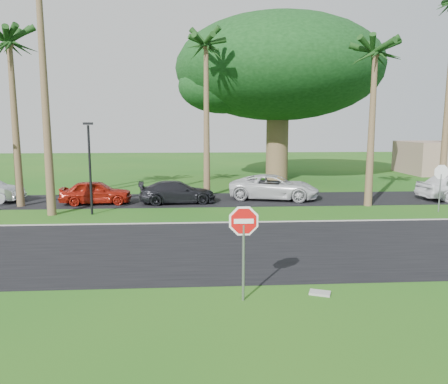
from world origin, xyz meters
The scene contains 15 objects.
ground centered at (0.00, 0.00, 0.00)m, with size 120.00×120.00×0.00m, color #175314.
road centered at (0.00, 2.00, 0.01)m, with size 120.00×8.00×0.02m, color black.
parking_strip centered at (0.00, 12.50, 0.01)m, with size 120.00×5.00×0.02m, color black.
curb centered at (0.00, 6.05, 0.03)m, with size 120.00×0.12×0.06m, color gray.
stop_sign_near centered at (0.50, -3.00, 1.77)m, with size 1.05×0.07×2.62m.
stop_sign_far centered at (12.00, 8.00, 1.77)m, with size 1.05×0.07×2.62m.
palm_left_mid centered at (-10.50, 11.00, 8.68)m, with size 5.00×5.00×10.00m.
palm_center centered at (0.00, 14.00, 9.16)m, with size 5.00×5.00×10.50m.
palm_right_near centered at (9.00, 10.00, 8.19)m, with size 5.00×5.00×9.50m.
canopy_tree centered at (6.00, 22.00, 8.95)m, with size 16.50×16.50×13.12m.
streetlight_right centered at (-6.00, 8.50, 2.65)m, with size 0.45×0.25×4.64m.
car_red centered at (-6.43, 11.47, 0.68)m, with size 1.61×4.00×1.36m, color maroon.
car_dark centered at (-1.78, 11.44, 0.64)m, with size 1.80×4.42×1.28m, color black.
car_minivan centered at (4.06, 12.43, 0.75)m, with size 2.49×5.39×1.50m, color silver.
utility_slab centered at (2.61, -2.71, 0.03)m, with size 0.55×0.35×0.06m, color gray.
Camera 1 is at (-0.69, -13.70, 4.48)m, focal length 35.00 mm.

